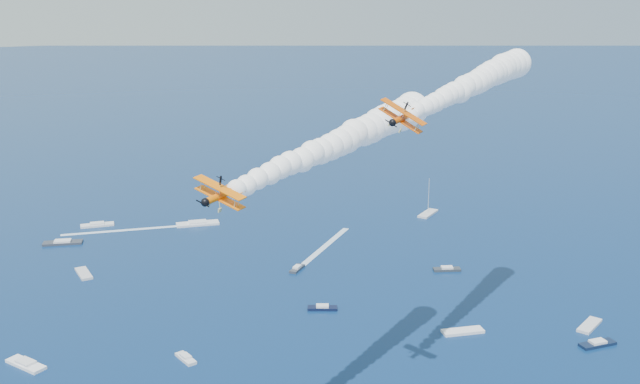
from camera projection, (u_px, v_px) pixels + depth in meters
name	position (u px, v px, depth m)	size (l,w,h in m)	color
biplane_lead	(402.00, 118.00, 121.87)	(7.46, 8.37, 5.04)	#DB5104
biplane_trail	(221.00, 195.00, 101.00)	(7.25, 8.13, 4.90)	orange
smoke_trail_lead	(471.00, 85.00, 144.73)	(50.74, 33.64, 10.83)	white
smoke_trail_trail	(338.00, 143.00, 123.50)	(51.36, 32.60, 10.83)	white
spectator_boats	(166.00, 281.00, 210.19)	(203.92, 158.20, 0.70)	silver
boat_wakes	(152.00, 303.00, 196.56)	(155.68, 163.85, 0.04)	white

